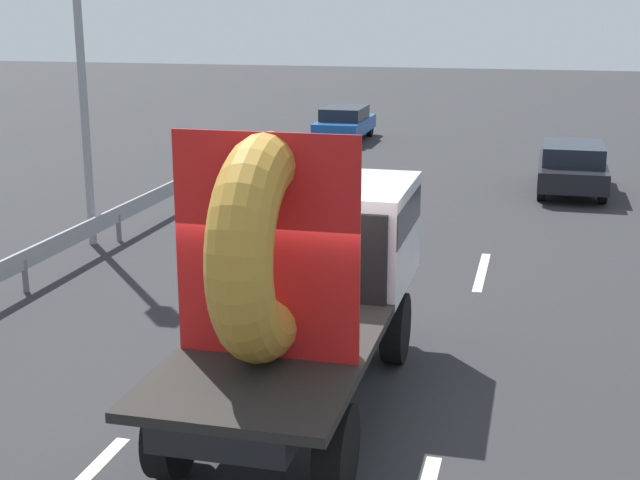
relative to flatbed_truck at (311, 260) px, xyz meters
name	(u,v)px	position (x,y,z in m)	size (l,w,h in m)	color
ground_plane	(290,415)	(-0.07, -0.72, -1.68)	(120.00, 120.00, 0.00)	#28282B
flatbed_truck	(311,260)	(0.00, 0.00, 0.00)	(2.02, 5.59, 3.45)	black
distant_sedan	(572,166)	(3.37, 13.31, -1.01)	(1.65, 3.85, 1.26)	black
traffic_light	(79,23)	(-6.01, 5.74, 2.61)	(0.42, 0.36, 6.69)	gray
guardrail	(75,236)	(-5.60, 4.35, -1.16)	(0.10, 13.64, 0.71)	gray
lane_dash_left_far	(304,255)	(-1.69, 5.90, -1.68)	(2.20, 0.16, 0.01)	beige
lane_dash_right_far	(482,272)	(1.69, 5.65, -1.68)	(2.42, 0.16, 0.01)	beige
oncoming_car	(345,122)	(-4.18, 20.75, -1.05)	(1.55, 3.63, 1.18)	black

